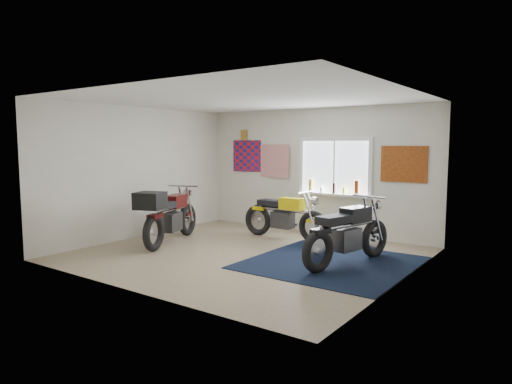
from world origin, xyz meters
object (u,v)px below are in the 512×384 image
Objects in this scene: navy_rug at (331,262)px; yellow_triumph at (284,217)px; black_chrome_bike at (348,235)px; maroon_tourer at (167,215)px.

yellow_triumph reaches higher than navy_rug.
yellow_triumph is at bearing 73.20° from black_chrome_bike.
black_chrome_bike is 3.50m from maroon_tourer.
maroon_tourer is (-3.44, -0.65, 0.10)m from black_chrome_bike.
black_chrome_bike is (1.88, -1.09, 0.03)m from yellow_triumph.
maroon_tourer reaches higher than navy_rug.
yellow_triumph is 0.95× the size of maroon_tourer.
yellow_triumph is 2.18m from black_chrome_bike.
black_chrome_bike is at bearing -28.26° from yellow_triumph.
maroon_tourer reaches higher than yellow_triumph.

